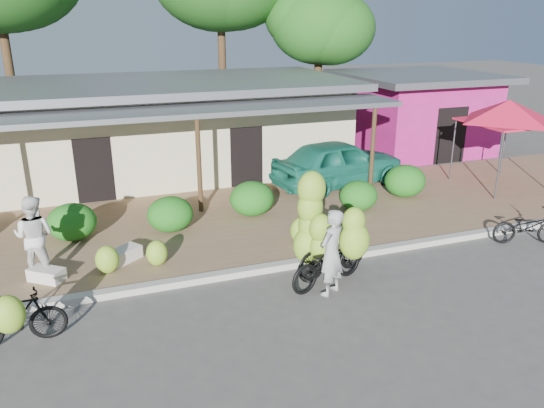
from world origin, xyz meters
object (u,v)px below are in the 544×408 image
Objects in this scene: bike_left at (14,318)px; bystander at (34,236)px; bike_center at (320,243)px; vendor at (331,253)px; red_canopy at (508,111)px; tree_near_right at (315,21)px; teal_van at (339,163)px; bike_right at (338,247)px; bike_far_right at (527,227)px; sack_far at (47,275)px; sack_near at (123,255)px.

bike_left is 2.71m from bystander.
bike_center reaches higher than bystander.
red_canopy is at bearing 176.52° from vendor.
bystander is at bearing 50.40° from bike_center.
vendor is (-0.02, -0.59, 0.04)m from bike_center.
teal_van is at bearing -107.67° from tree_near_right.
bike_far_right is at bearing -103.76° from bike_right.
bike_right is (0.43, -0.02, -0.14)m from bike_center.
bike_left is at bearing 112.24° from bike_far_right.
sack_far is 0.40× the size of vendor.
bike_far_right is (0.01, -13.37, -4.82)m from tree_near_right.
tree_near_right is 3.81× the size of bike_far_right.
tree_near_right reaches higher than teal_van.
sack_far is 0.87m from bystander.
sack_far is at bearing -171.09° from red_canopy.
bike_center is at bearing -87.15° from bike_left.
teal_van is at bearing -48.95° from bike_center.
vendor is at bearing -112.53° from tree_near_right.
bike_right reaches higher than bike_left.
bike_right is 2.67× the size of sack_far.
red_canopy is at bearing 8.18° from sack_near.
tree_near_right reaches higher than bike_left.
bike_left is 2.02× the size of sack_near.
bike_far_right reaches higher than sack_near.
bike_left is 3.39m from sack_near.
bystander is at bearing -135.75° from tree_near_right.
tree_near_right is 17.04m from sack_far.
bike_center reaches higher than sack_far.
bike_far_right is at bearing 154.41° from vendor.
bike_far_right is 2.44× the size of sack_far.
bike_left is at bearing 113.03° from teal_van.
bystander is (-5.74, 2.76, 0.10)m from vendor.
sack_far is 0.16× the size of teal_van.
bike_far_right is at bearing -123.78° from red_canopy.
sack_near is at bearing -157.67° from bystander.
bike_left is 0.71× the size of bike_center.
tree_near_right is at bearing -42.23° from bike_center.
sack_near is 0.47× the size of bystander.
teal_van is (-5.07, 1.83, -1.71)m from red_canopy.
red_canopy reaches higher than bike_right.
bike_right is at bearing 142.39° from teal_van.
tree_near_right is 15.17m from bike_right.
sack_far is at bearing 133.73° from bystander.
bike_far_right reaches higher than sack_far.
vendor is 1.03× the size of bystander.
sack_near is 0.46× the size of vendor.
sack_near is at bearing -171.82° from red_canopy.
red_canopy is 1.88× the size of vendor.
red_canopy is 2.04× the size of bike_left.
bystander reaches higher than sack_near.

